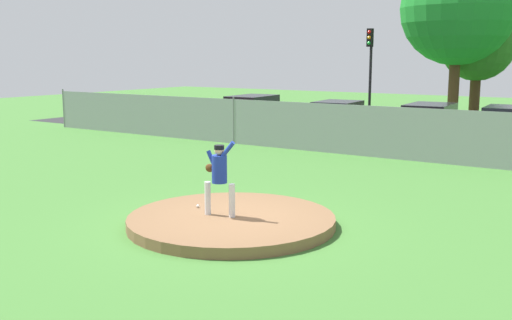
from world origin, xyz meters
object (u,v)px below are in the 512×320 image
traffic_light_near (370,60)px  parked_car_red (252,114)px  baseball (198,206)px  parked_car_burgundy (429,124)px  pitcher_youth (219,173)px  parked_car_navy (337,120)px  parked_car_silver (506,129)px

traffic_light_near → parked_car_red: bearing=-132.8°
baseball → parked_car_burgundy: (0.63, 14.47, 0.53)m
baseball → pitcher_youth: bearing=-18.8°
baseball → parked_car_burgundy: size_ratio=0.02×
parked_car_navy → parked_car_burgundy: bearing=6.3°
parked_car_red → parked_car_navy: (4.60, -0.05, -0.05)m
parked_car_navy → traffic_light_near: bearing=95.6°
pitcher_youth → parked_car_burgundy: pitcher_youth is taller
pitcher_youth → traffic_light_near: bearing=103.8°
baseball → parked_car_red: 16.18m
baseball → parked_car_red: bearing=119.5°
parked_car_navy → parked_car_silver: 7.06m
baseball → traffic_light_near: (-3.80, 18.56, 3.11)m
parked_car_red → parked_car_burgundy: size_ratio=1.01×
parked_car_silver → parked_car_burgundy: 3.07m
baseball → parked_car_red: parked_car_red is taller
parked_car_red → parked_car_silver: 11.65m
parked_car_red → parked_car_silver: bearing=0.8°
pitcher_youth → parked_car_silver: pitcher_youth is taller
parked_car_burgundy → traffic_light_near: 6.56m
pitcher_youth → parked_car_silver: 14.80m
pitcher_youth → parked_car_silver: (2.88, 14.51, -0.35)m
parked_car_burgundy → parked_car_red: bearing=-177.4°
baseball → parked_car_navy: bearing=103.5°
parked_car_red → parked_car_burgundy: 8.60m
pitcher_youth → baseball: 1.24m
pitcher_youth → parked_car_red: 16.83m
parked_car_burgundy → traffic_light_near: (-4.43, 4.09, 2.58)m
parked_car_red → parked_car_burgundy: bearing=2.6°
parked_car_navy → parked_car_silver: bearing=1.7°
parked_car_red → parked_car_burgundy: parked_car_red is taller
parked_car_navy → pitcher_youth: bearing=-73.7°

